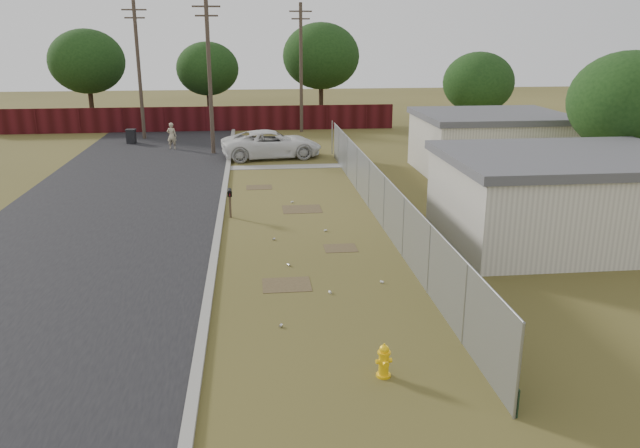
{
  "coord_description": "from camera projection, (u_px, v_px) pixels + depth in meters",
  "views": [
    {
      "loc": [
        -1.67,
        -21.73,
        7.01
      ],
      "look_at": [
        0.43,
        -2.69,
        1.1
      ],
      "focal_mm": 35.0,
      "sensor_mm": 36.0,
      "label": 1
    }
  ],
  "objects": [
    {
      "name": "pickup_truck",
      "position": [
        272.0,
        144.0,
        36.12
      ],
      "size": [
        6.08,
        3.45,
        1.6
      ],
      "primitive_type": "imported",
      "rotation": [
        0.0,
        0.0,
        1.71
      ],
      "color": "white",
      "rests_on": "ground"
    },
    {
      "name": "street",
      "position": [
        146.0,
        185.0,
        29.82
      ],
      "size": [
        15.1,
        60.0,
        0.12
      ],
      "color": "black",
      "rests_on": "ground"
    },
    {
      "name": "fire_hydrant",
      "position": [
        384.0,
        361.0,
        13.15
      ],
      "size": [
        0.35,
        0.36,
        0.77
      ],
      "color": "yellow",
      "rests_on": "ground"
    },
    {
      "name": "mailbox",
      "position": [
        230.0,
        195.0,
        24.36
      ],
      "size": [
        0.19,
        0.5,
        1.15
      ],
      "color": "brown",
      "rests_on": "ground"
    },
    {
      "name": "scattered_litter",
      "position": [
        309.0,
        256.0,
        20.3
      ],
      "size": [
        3.19,
        11.85,
        0.07
      ],
      "color": "beige",
      "rests_on": "ground"
    },
    {
      "name": "pedestrian",
      "position": [
        172.0,
        136.0,
        38.81
      ],
      "size": [
        0.67,
        0.5,
        1.65
      ],
      "primitive_type": "imported",
      "rotation": [
        0.0,
        0.0,
        2.95
      ],
      "color": "tan",
      "rests_on": "ground"
    },
    {
      "name": "horizon_trees",
      "position": [
        285.0,
        67.0,
        43.98
      ],
      "size": [
        33.32,
        31.94,
        7.78
      ],
      "color": "#332316",
      "rests_on": "ground"
    },
    {
      "name": "chainlink_fence",
      "position": [
        379.0,
        201.0,
        23.95
      ],
      "size": [
        0.1,
        27.06,
        2.02
      ],
      "color": "gray",
      "rests_on": "ground"
    },
    {
      "name": "utility_poles",
      "position": [
        219.0,
        69.0,
        40.75
      ],
      "size": [
        12.6,
        8.24,
        9.0
      ],
      "color": "#473A2F",
      "rests_on": "ground"
    },
    {
      "name": "ground",
      "position": [
        300.0,
        232.0,
        22.88
      ],
      "size": [
        120.0,
        120.0,
        0.0
      ],
      "primitive_type": "plane",
      "color": "brown",
      "rests_on": "ground"
    },
    {
      "name": "houses",
      "position": [
        522.0,
        166.0,
        26.41
      ],
      "size": [
        9.3,
        17.24,
        3.1
      ],
      "color": "silver",
      "rests_on": "ground"
    },
    {
      "name": "privacy_fence",
      "position": [
        192.0,
        119.0,
        45.74
      ],
      "size": [
        30.0,
        0.12,
        1.8
      ],
      "primitive_type": "cube",
      "color": "#430E12",
      "rests_on": "ground"
    },
    {
      "name": "trash_bin",
      "position": [
        131.0,
        136.0,
        40.85
      ],
      "size": [
        0.63,
        0.7,
        0.94
      ],
      "color": "black",
      "rests_on": "ground"
    }
  ]
}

